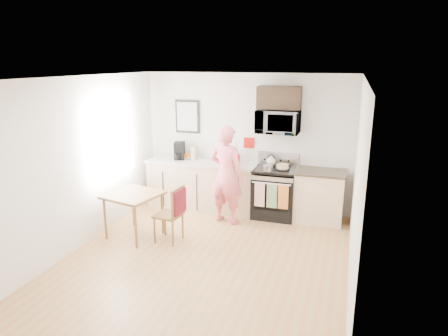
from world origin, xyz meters
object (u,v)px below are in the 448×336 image
(person, at_px, (226,175))
(dining_table, at_px, (133,199))
(range, at_px, (275,194))
(cake, at_px, (283,167))
(microwave, at_px, (278,122))
(chair, at_px, (175,207))

(person, xyz_separation_m, dining_table, (-1.25, -1.04, -0.23))
(range, relative_size, cake, 4.33)
(dining_table, bearing_deg, cake, 35.85)
(microwave, height_order, cake, microwave)
(person, distance_m, dining_table, 1.64)
(range, relative_size, dining_table, 1.42)
(person, xyz_separation_m, cake, (0.90, 0.51, 0.09))
(microwave, xyz_separation_m, chair, (-1.28, -1.68, -1.17))
(person, bearing_deg, cake, -137.06)
(microwave, bearing_deg, chair, -127.25)
(person, bearing_deg, chair, 77.44)
(microwave, bearing_deg, person, -140.65)
(microwave, xyz_separation_m, person, (-0.77, -0.63, -0.88))
(microwave, bearing_deg, range, -89.94)
(microwave, relative_size, cake, 2.84)
(chair, height_order, cake, cake)
(chair, bearing_deg, range, 55.33)
(microwave, distance_m, person, 1.33)
(range, bearing_deg, chair, -129.04)
(range, height_order, dining_table, range)
(cake, bearing_deg, person, -150.34)
(dining_table, xyz_separation_m, chair, (0.74, -0.01, -0.06))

